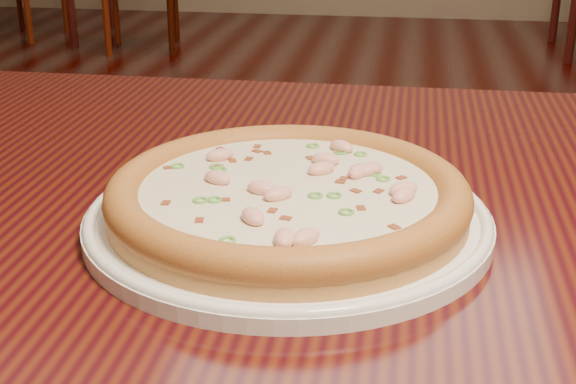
# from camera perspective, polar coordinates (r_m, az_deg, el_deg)

# --- Properties ---
(hero_table) EXTENTS (1.20, 0.80, 0.75)m
(hero_table) POSITION_cam_1_polar(r_m,az_deg,el_deg) (0.72, 10.27, -8.64)
(hero_table) COLOR black
(hero_table) RESTS_ON ground
(plate) EXTENTS (0.32, 0.32, 0.02)m
(plate) POSITION_cam_1_polar(r_m,az_deg,el_deg) (0.63, -0.00, -1.80)
(plate) COLOR white
(plate) RESTS_ON hero_table
(pizza) EXTENTS (0.28, 0.28, 0.03)m
(pizza) POSITION_cam_1_polar(r_m,az_deg,el_deg) (0.62, 0.02, -0.25)
(pizza) COLOR #C28448
(pizza) RESTS_ON plate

